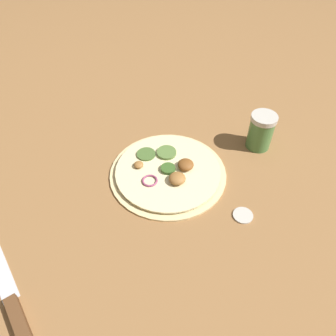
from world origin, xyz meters
name	(u,v)px	position (x,y,z in m)	size (l,w,h in m)	color
ground_plane	(168,174)	(0.00, 0.00, 0.00)	(3.00, 3.00, 0.00)	olive
pizza	(168,171)	(0.00, 0.00, 0.01)	(0.26, 0.26, 0.03)	beige
knife	(13,306)	(0.06, -0.39, 0.01)	(0.30, 0.05, 0.02)	silver
spice_jar	(261,131)	(0.07, 0.23, 0.05)	(0.06, 0.06, 0.09)	#4C7F42
loose_cap	(243,215)	(0.19, 0.04, 0.00)	(0.04, 0.04, 0.01)	beige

